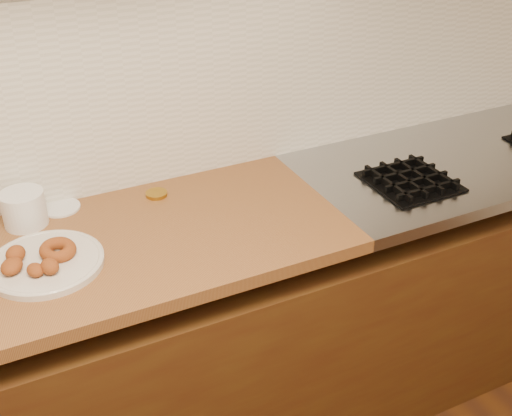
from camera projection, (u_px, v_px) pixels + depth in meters
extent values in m
cube|color=#C2B397|center=(119.00, 45.00, 1.84)|extent=(4.00, 0.02, 2.70)
cube|color=#492E0F|center=(177.00, 362.00, 2.09)|extent=(3.60, 0.60, 0.77)
cube|color=#9EA0A5|center=(475.00, 157.00, 2.27)|extent=(1.30, 0.62, 0.04)
cube|color=silver|center=(126.00, 96.00, 1.90)|extent=(3.60, 0.02, 0.60)
cube|color=black|center=(410.00, 182.00, 2.06)|extent=(0.26, 0.26, 0.01)
cube|color=black|center=(388.00, 184.00, 2.02)|extent=(0.01, 0.24, 0.02)
cube|color=black|center=(429.00, 190.00, 1.99)|extent=(0.24, 0.01, 0.02)
cube|color=black|center=(403.00, 180.00, 2.05)|extent=(0.01, 0.24, 0.02)
cube|color=black|center=(416.00, 182.00, 2.03)|extent=(0.24, 0.01, 0.02)
cube|color=black|center=(418.00, 176.00, 2.07)|extent=(0.01, 0.24, 0.02)
cube|color=black|center=(405.00, 174.00, 2.08)|extent=(0.24, 0.01, 0.02)
cube|color=black|center=(433.00, 172.00, 2.09)|extent=(0.01, 0.24, 0.02)
cube|color=black|center=(394.00, 166.00, 2.13)|extent=(0.24, 0.01, 0.02)
cylinder|color=beige|center=(46.00, 263.00, 1.67)|extent=(0.30, 0.30, 0.02)
torus|color=#984C1F|center=(58.00, 250.00, 1.68)|extent=(0.13, 0.13, 0.04)
ellipsoid|color=#984C1F|center=(16.00, 254.00, 1.65)|extent=(0.07, 0.07, 0.04)
ellipsoid|color=#984C1F|center=(12.00, 266.00, 1.61)|extent=(0.08, 0.08, 0.04)
ellipsoid|color=#984C1F|center=(35.00, 270.00, 1.60)|extent=(0.05, 0.06, 0.03)
ellipsoid|color=#984C1F|center=(50.00, 266.00, 1.60)|extent=(0.06, 0.06, 0.04)
cylinder|color=white|center=(24.00, 209.00, 1.82)|extent=(0.13, 0.13, 0.10)
cylinder|color=white|center=(61.00, 208.00, 1.92)|extent=(0.15, 0.15, 0.01)
cylinder|color=#A67F22|center=(156.00, 194.00, 1.99)|extent=(0.09, 0.09, 0.01)
cube|color=#A78753|center=(21.00, 252.00, 1.71)|extent=(0.19, 0.06, 0.01)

